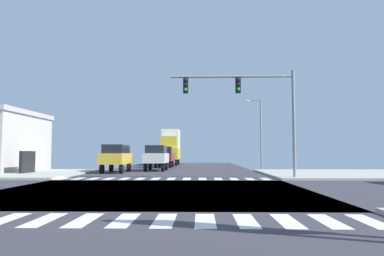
% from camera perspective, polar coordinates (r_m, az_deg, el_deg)
% --- Properties ---
extents(ground, '(90.00, 90.00, 0.05)m').
position_cam_1_polar(ground, '(16.77, -6.08, -9.59)').
color(ground, '#38353D').
extents(sidewalk_corner_ne, '(12.00, 12.00, 0.14)m').
position_cam_1_polar(sidewalk_corner_ne, '(30.58, 22.30, -6.53)').
color(sidewalk_corner_ne, '#B2ADA3').
rests_on(sidewalk_corner_ne, ground).
extents(sidewalk_corner_nw, '(12.00, 12.00, 0.14)m').
position_cam_1_polar(sidewalk_corner_nw, '(32.35, -26.72, -6.25)').
color(sidewalk_corner_nw, '#B1B2A4').
rests_on(sidewalk_corner_nw, ground).
extents(crosswalk_near, '(13.50, 2.00, 0.01)m').
position_cam_1_polar(crosswalk_near, '(9.69, -13.36, -13.60)').
color(crosswalk_near, white).
rests_on(crosswalk_near, ground).
extents(crosswalk_far, '(13.50, 2.00, 0.01)m').
position_cam_1_polar(crosswalk_far, '(24.02, -4.41, -7.78)').
color(crosswalk_far, white).
rests_on(crosswalk_far, ground).
extents(traffic_signal_mast, '(7.88, 0.55, 6.93)m').
position_cam_1_polar(traffic_signal_mast, '(23.89, 8.31, 4.62)').
color(traffic_signal_mast, gray).
rests_on(traffic_signal_mast, ground).
extents(street_lamp, '(1.78, 0.32, 7.17)m').
position_cam_1_polar(street_lamp, '(38.93, 10.15, 0.19)').
color(street_lamp, gray).
rests_on(street_lamp, ground).
extents(box_truck_farside_1, '(2.40, 7.20, 4.85)m').
position_cam_1_polar(box_truck_farside_1, '(50.72, -3.33, -2.80)').
color(box_truck_farside_1, black).
rests_on(box_truck_farside_1, ground).
extents(pickup_crossing_1, '(2.00, 5.10, 2.35)m').
position_cam_1_polar(pickup_crossing_1, '(42.33, -4.27, -4.32)').
color(pickup_crossing_1, black).
rests_on(pickup_crossing_1, ground).
extents(suv_queued_1, '(1.96, 4.60, 2.34)m').
position_cam_1_polar(suv_queued_1, '(34.79, -5.50, -4.26)').
color(suv_queued_1, black).
rests_on(suv_queued_1, ground).
extents(suv_middle_3, '(1.96, 4.60, 2.34)m').
position_cam_1_polar(suv_middle_3, '(32.00, -11.57, -4.23)').
color(suv_middle_3, black).
rests_on(suv_middle_3, ground).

